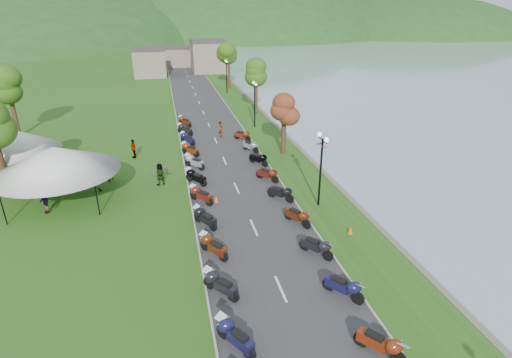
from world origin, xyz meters
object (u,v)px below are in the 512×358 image
pedestrian_a (112,180)px  pedestrian_c (47,213)px  pedestrian_b (98,190)px  vendor_tent_main (58,175)px

pedestrian_a → pedestrian_c: pedestrian_c is taller
pedestrian_a → pedestrian_c: size_ratio=0.92×
pedestrian_a → pedestrian_b: pedestrian_a is taller
pedestrian_a → pedestrian_c: 6.05m
vendor_tent_main → pedestrian_c: bearing=-113.4°
pedestrian_b → pedestrian_c: bearing=67.0°
pedestrian_b → pedestrian_c: pedestrian_c is taller
pedestrian_b → vendor_tent_main: bearing=52.3°
vendor_tent_main → pedestrian_a: size_ratio=3.37×
vendor_tent_main → pedestrian_b: 3.19m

